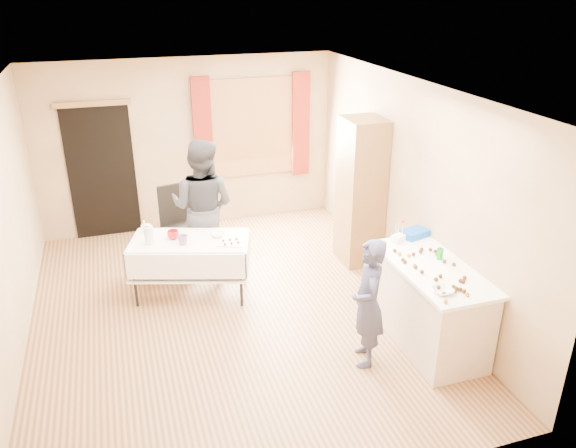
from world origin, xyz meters
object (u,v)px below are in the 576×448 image
object	(u,v)px
party_table	(191,262)
girl	(368,303)
woman	(203,207)
counter	(428,304)
cabinet	(361,192)
chair	(182,240)

from	to	relation	value
party_table	girl	distance (m)	2.40
party_table	woman	size ratio (longest dim) A/B	0.87
counter	party_table	size ratio (longest dim) A/B	0.97
girl	cabinet	bearing A→B (deg)	172.42
party_table	chair	xyz separation A→B (m)	(0.01, 0.94, -0.12)
counter	woman	xyz separation A→B (m)	(-1.97, 2.36, 0.45)
girl	woman	size ratio (longest dim) A/B	0.75
cabinet	woman	world-z (taller)	cabinet
party_table	woman	xyz separation A→B (m)	(0.28, 0.61, 0.46)
woman	girl	bearing A→B (deg)	148.30
girl	counter	bearing A→B (deg)	113.56
party_table	woman	world-z (taller)	woman
cabinet	chair	distance (m)	2.53
woman	counter	bearing A→B (deg)	162.37
counter	party_table	distance (m)	2.85
cabinet	party_table	xyz separation A→B (m)	(-2.35, -0.25, -0.55)
cabinet	woman	size ratio (longest dim) A/B	1.10
girl	party_table	bearing A→B (deg)	-126.91
counter	woman	world-z (taller)	woman
party_table	chair	bearing A→B (deg)	106.60
cabinet	woman	bearing A→B (deg)	170.27
chair	girl	xyz separation A→B (m)	(1.46, -2.81, 0.36)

